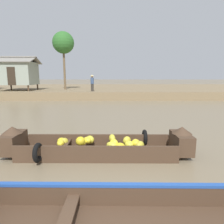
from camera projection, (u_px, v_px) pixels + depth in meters
name	position (u px, v px, depth m)	size (l,w,h in m)	color
ground_plane	(111.00, 115.00, 11.63)	(300.00, 300.00, 0.00)	#7A6B51
riverbank_strip	(110.00, 90.00, 28.40)	(160.00, 20.00, 0.80)	#7F6B4C
banana_boat	(98.00, 146.00, 5.67)	(5.44, 1.76, 0.86)	#473323
stilt_house_mid_right	(18.00, 73.00, 20.84)	(4.12, 3.47, 3.58)	#4C3826
palm_tree_near	(63.00, 43.00, 21.95)	(2.42, 2.42, 6.45)	brown
vendor_person	(92.00, 82.00, 19.78)	(0.44, 0.44, 1.66)	#332D28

